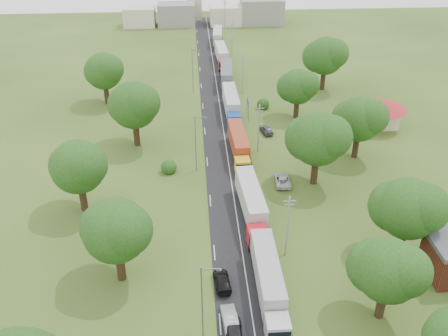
{
  "coord_description": "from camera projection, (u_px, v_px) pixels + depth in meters",
  "views": [
    {
      "loc": [
        -5.78,
        -56.2,
        41.95
      ],
      "look_at": [
        -1.23,
        10.52,
        3.0
      ],
      "focal_mm": 40.0,
      "sensor_mm": 36.0,
      "label": 1
    }
  ],
  "objects": [
    {
      "name": "church",
      "position": [
        194.0,
        3.0,
        168.68
      ],
      "size": [
        5.0,
        5.0,
        12.3
      ],
      "color": "beige",
      "rests_on": "ground"
    },
    {
      "name": "info_sign",
      "position": [
        248.0,
        105.0,
        98.87
      ],
      "size": [
        0.12,
        3.1,
        4.1
      ],
      "color": "slate",
      "rests_on": "ground"
    },
    {
      "name": "car_lane_front",
      "position": [
        234.0,
        333.0,
        52.12
      ],
      "size": [
        2.0,
        4.82,
        1.63
      ],
      "primitive_type": "imported",
      "rotation": [
        0.0,
        0.0,
        3.16
      ],
      "color": "black",
      "rests_on": "ground"
    },
    {
      "name": "truck_1",
      "position": [
        252.0,
        204.0,
        70.12
      ],
      "size": [
        3.4,
        15.49,
        4.28
      ],
      "color": "red",
      "rests_on": "ground"
    },
    {
      "name": "tree_5",
      "position": [
        359.0,
        118.0,
        83.21
      ],
      "size": [
        8.8,
        8.8,
        11.07
      ],
      "color": "#382616",
      "rests_on": "ground"
    },
    {
      "name": "tree_12",
      "position": [
        134.0,
        105.0,
        86.71
      ],
      "size": [
        9.6,
        9.6,
        12.05
      ],
      "color": "#382616",
      "rests_on": "ground"
    },
    {
      "name": "truck_0",
      "position": [
        269.0,
        281.0,
        56.82
      ],
      "size": [
        2.62,
        15.13,
        4.2
      ],
      "color": "#B9B9B9",
      "rests_on": "ground"
    },
    {
      "name": "pole_1",
      "position": [
        288.0,
        225.0,
        61.83
      ],
      "size": [
        1.6,
        0.24,
        9.0
      ],
      "color": "gray",
      "rests_on": "ground"
    },
    {
      "name": "tree_10",
      "position": [
        116.0,
        230.0,
        56.9
      ],
      "size": [
        8.8,
        8.8,
        11.07
      ],
      "color": "#382616",
      "rests_on": "ground"
    },
    {
      "name": "tree_3",
      "position": [
        408.0,
        208.0,
        60.68
      ],
      "size": [
        8.8,
        8.8,
        11.07
      ],
      "color": "#382616",
      "rests_on": "ground"
    },
    {
      "name": "tree_6",
      "position": [
        298.0,
        86.0,
        97.76
      ],
      "size": [
        8.0,
        8.0,
        10.1
      ],
      "color": "#382616",
      "rests_on": "ground"
    },
    {
      "name": "car_verge_far",
      "position": [
        266.0,
        129.0,
        94.47
      ],
      "size": [
        2.59,
        4.49,
        1.44
      ],
      "primitive_type": "imported",
      "rotation": [
        0.0,
        0.0,
        3.36
      ],
      "color": "#4D4E53",
      "rests_on": "ground"
    },
    {
      "name": "house_cream",
      "position": [
        379.0,
        109.0,
        95.69
      ],
      "size": [
        10.08,
        10.08,
        5.8
      ],
      "color": "beige",
      "rests_on": "ground"
    },
    {
      "name": "pole_5",
      "position": [
        225.0,
        14.0,
        158.39
      ],
      "size": [
        1.6,
        0.24,
        9.0
      ],
      "color": "gray",
      "rests_on": "ground"
    },
    {
      "name": "truck_4",
      "position": [
        227.0,
        76.0,
        115.34
      ],
      "size": [
        3.39,
        15.41,
        4.26
      ],
      "color": "silver",
      "rests_on": "ground"
    },
    {
      "name": "truck_6",
      "position": [
        218.0,
        37.0,
        144.11
      ],
      "size": [
        3.24,
        14.41,
        3.98
      ],
      "color": "#225D2F",
      "rests_on": "ground"
    },
    {
      "name": "car_verge_near",
      "position": [
        282.0,
        180.0,
        78.74
      ],
      "size": [
        2.62,
        5.2,
        1.41
      ],
      "primitive_type": "imported",
      "rotation": [
        0.0,
        0.0,
        3.09
      ],
      "color": "silver",
      "rests_on": "ground"
    },
    {
      "name": "road",
      "position": [
        227.0,
        155.0,
        87.14
      ],
      "size": [
        8.0,
        200.0,
        0.04
      ],
      "primitive_type": "cube",
      "color": "black",
      "rests_on": "ground"
    },
    {
      "name": "distant_town",
      "position": [
        209.0,
        14.0,
        163.02
      ],
      "size": [
        52.0,
        8.0,
        8.0
      ],
      "color": "gray",
      "rests_on": "ground"
    },
    {
      "name": "car_lane_rear",
      "position": [
        222.0,
        281.0,
        59.05
      ],
      "size": [
        2.24,
        4.69,
        1.32
      ],
      "primitive_type": "imported",
      "rotation": [
        0.0,
        0.0,
        3.23
      ],
      "color": "black",
      "rests_on": "ground"
    },
    {
      "name": "pole_3",
      "position": [
        243.0,
        73.0,
        110.11
      ],
      "size": [
        1.6,
        0.24,
        9.0
      ],
      "color": "gray",
      "rests_on": "ground"
    },
    {
      "name": "lamp_1",
      "position": [
        196.0,
        141.0,
        79.73
      ],
      "size": [
        2.03,
        0.22,
        10.0
      ],
      "color": "slate",
      "rests_on": "ground"
    },
    {
      "name": "lamp_0",
      "position": [
        204.0,
        301.0,
        49.55
      ],
      "size": [
        2.03,
        0.22,
        10.0
      ],
      "color": "slate",
      "rests_on": "ground"
    },
    {
      "name": "tree_2",
      "position": [
        388.0,
        270.0,
        52.01
      ],
      "size": [
        8.0,
        8.0,
        10.1
      ],
      "color": "#382616",
      "rests_on": "ground"
    },
    {
      "name": "pole_4",
      "position": [
        232.0,
        38.0,
        134.25
      ],
      "size": [
        1.6,
        0.24,
        9.0
      ],
      "color": "gray",
      "rests_on": "ground"
    },
    {
      "name": "tree_13",
      "position": [
        104.0,
        71.0,
        103.78
      ],
      "size": [
        8.8,
        8.8,
        11.07
      ],
      "color": "#382616",
      "rests_on": "ground"
    },
    {
      "name": "truck_3",
      "position": [
        231.0,
        104.0,
        101.11
      ],
      "size": [
        2.77,
        15.42,
        4.27
      ],
      "color": "#184393",
      "rests_on": "ground"
    },
    {
      "name": "ground",
      "position": [
        238.0,
        224.0,
        69.9
      ],
      "size": [
        260.0,
        260.0,
        0.0
      ],
      "primitive_type": "plane",
      "color": "#314A18",
      "rests_on": "ground"
    },
    {
      "name": "pole_2",
      "position": [
        259.0,
        128.0,
        85.97
      ],
      "size": [
        1.6,
        0.24,
        9.0
      ],
      "color": "gray",
      "rests_on": "ground"
    },
    {
      "name": "truck_5",
      "position": [
        222.0,
        55.0,
        129.62
      ],
      "size": [
        2.96,
        14.58,
        4.03
      ],
      "color": "#AE261A",
      "rests_on": "ground"
    },
    {
      "name": "tree_11",
      "position": [
        78.0,
        166.0,
        69.42
      ],
      "size": [
        8.8,
        8.8,
        11.07
      ],
      "color": "#382616",
      "rests_on": "ground"
    },
    {
      "name": "car_lane_mid",
      "position": [
        230.0,
        319.0,
        53.87
      ],
      "size": [
        1.91,
        4.54,
        1.46
      ],
      "primitive_type": "imported",
      "rotation": [
        0.0,
        0.0,
        3.23
      ],
      "color": "#AAADB2",
      "rests_on": "ground"
    },
    {
      "name": "tree_4",
      "position": [
        318.0,
        138.0,
        75.48
      ],
      "size": [
        9.6,
        9.6,
        12.05
      ],
      "color": "#382616",
      "rests_on": "ground"
    },
    {
      "name": "truck_2",
      "position": [
        239.0,
        145.0,
        86.0
      ],
      "size": [
        2.91,
        14.53,
        4.02
      ],
      "color": "gold",
      "rests_on": "ground"
    },
    {
      "name": "tree_7",
      "position": [
        325.0,
        56.0,
        110.61
      ],
      "size": [
        9.6,
        9.6,
        12.05
      ],
      "color": "#382616",
      "rests_on": "ground"
    },
    {
      "name": "lamp_2",
      "position": [
        193.0,
        69.0,
        109.9
      ],
      "size": [
        2.03,
        0.22,
        10.0
      ],
      "color": "slate",
      "rests_on": "ground"
    }
  ]
}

